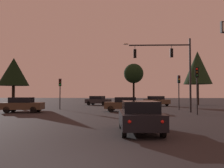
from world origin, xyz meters
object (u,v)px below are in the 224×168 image
Objects in this scene: tree_center_horizon at (198,68)px; car_far_lane at (156,101)px; car_nearside_lane at (140,116)px; tree_left_far at (14,72)px; car_parked_lot at (98,100)px; car_crossing_right at (125,104)px; traffic_signal_mast_arm at (171,62)px; traffic_light_median at (179,85)px; traffic_light_corner_left at (197,81)px; traffic_light_corner_right at (60,87)px; tree_behind_sign at (134,74)px; car_crossing_left at (23,105)px.

car_far_lane is at bearing -158.40° from tree_center_horizon.
tree_left_far is at bearing 127.42° from car_nearside_lane.
car_crossing_right is at bearing -72.26° from car_parked_lot.
car_far_lane is 0.61× the size of tree_left_far.
traffic_signal_mast_arm reaches higher than traffic_light_median.
car_parked_lot is at bearing 30.51° from tree_left_far.
traffic_light_corner_left is 1.14× the size of traffic_light_corner_right.
car_parked_lot is 13.70m from tree_left_far.
tree_behind_sign is (1.23, 17.54, 4.61)m from car_crossing_right.
car_crossing_right is at bearing -126.22° from tree_center_horizon.
traffic_light_corner_left reaches higher than traffic_light_median.
car_nearside_lane and car_crossing_right have the same top height.
traffic_light_median is at bearing -70.40° from tree_behind_sign.
traffic_light_corner_left is 0.61× the size of tree_left_far.
traffic_signal_mast_arm is 1.78× the size of traffic_light_corner_left.
traffic_light_corner_left is at bearing -60.01° from traffic_signal_mast_arm.
traffic_signal_mast_arm is 14.55m from car_far_lane.
tree_left_far is at bearing -165.62° from car_far_lane.
car_far_lane is at bearing 70.52° from car_crossing_right.
traffic_light_corner_left is 21.54m from car_parked_lot.
tree_left_far reaches higher than traffic_light_corner_left.
tree_left_far is (-20.74, 8.59, -0.14)m from traffic_signal_mast_arm.
car_crossing_left is at bearing -174.07° from traffic_signal_mast_arm.
car_nearside_lane is 0.64× the size of tree_behind_sign.
tree_center_horizon reaches higher than car_far_lane.
car_crossing_left is at bearing -112.21° from traffic_light_corner_right.
car_crossing_left is 0.59× the size of tree_left_far.
traffic_light_corner_left is 12.12m from car_nearside_lane.
traffic_signal_mast_arm is 2.04× the size of traffic_light_corner_right.
traffic_signal_mast_arm is 22.45m from tree_left_far.
car_far_lane is (12.61, 9.96, -1.85)m from traffic_light_corner_right.
tree_left_far is (-15.94, 8.08, 4.20)m from car_crossing_right.
car_crossing_left and car_crossing_right have the same top height.
traffic_signal_mast_arm is 6.49m from car_crossing_right.
traffic_light_median is 22.82m from tree_left_far.
tree_center_horizon is at bearing 39.72° from car_crossing_left.
traffic_signal_mast_arm is 1.71× the size of car_parked_lot.
car_nearside_lane is at bearing -85.84° from car_crossing_right.
traffic_light_median reaches higher than traffic_light_corner_right.
car_crossing_left is (-14.91, -1.55, -4.34)m from traffic_signal_mast_arm.
car_nearside_lane is (-3.77, -13.59, -4.34)m from traffic_signal_mast_arm.
car_nearside_lane is at bearing -90.37° from tree_behind_sign.
tree_left_far reaches higher than car_crossing_left.
tree_center_horizon is at bearing 5.18° from car_parked_lot.
car_nearside_lane is 31.98m from tree_behind_sign.
car_nearside_lane is (-5.26, -17.46, -2.07)m from traffic_light_median.
traffic_light_median is at bearing -81.22° from car_far_lane.
tree_center_horizon is (5.32, 19.74, 3.22)m from traffic_light_corner_left.
tree_behind_sign is (0.21, 31.64, 4.61)m from car_nearside_lane.
traffic_light_corner_right is at bearing -105.71° from car_parked_lot.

